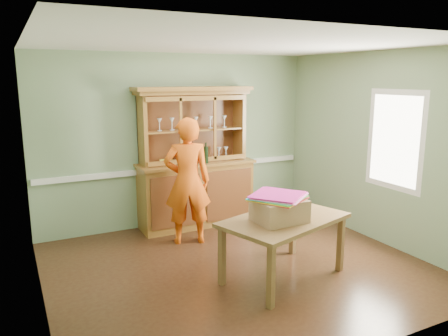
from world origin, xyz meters
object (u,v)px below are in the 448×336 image
dining_table (284,225)px  person (187,181)px  china_hutch (195,178)px  cardboard_box (279,210)px

dining_table → person: bearing=93.3°
china_hutch → cardboard_box: (0.06, -2.30, 0.09)m
dining_table → cardboard_box: bearing=-167.4°
china_hutch → cardboard_box: 2.30m
dining_table → cardboard_box: 0.25m
china_hutch → dining_table: 2.24m
dining_table → cardboard_box: size_ratio=3.02×
china_hutch → person: size_ratio=1.22×
cardboard_box → person: 1.69m
china_hutch → cardboard_box: china_hutch is taller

